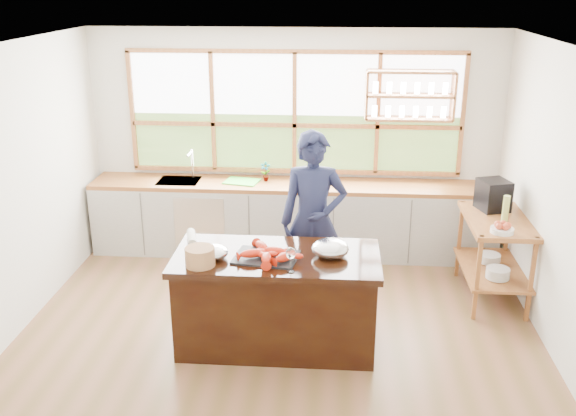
# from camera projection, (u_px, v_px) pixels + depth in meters

# --- Properties ---
(ground_plane) EXTENTS (5.00, 5.00, 0.00)m
(ground_plane) POSITION_uv_depth(u_px,v_px,m) (279.00, 332.00, 6.23)
(ground_plane) COLOR brown
(room_shell) EXTENTS (5.02, 4.52, 2.71)m
(room_shell) POSITION_uv_depth(u_px,v_px,m) (285.00, 143.00, 6.11)
(room_shell) COLOR silver
(room_shell) RESTS_ON ground_plane
(back_counter) EXTENTS (4.90, 0.63, 0.90)m
(back_counter) POSITION_uv_depth(u_px,v_px,m) (291.00, 218.00, 7.89)
(back_counter) COLOR #B7B5AC
(back_counter) RESTS_ON ground_plane
(right_shelf_unit) EXTENTS (0.62, 1.10, 0.90)m
(right_shelf_unit) POSITION_uv_depth(u_px,v_px,m) (495.00, 245.00, 6.70)
(right_shelf_unit) COLOR #9A5F2A
(right_shelf_unit) RESTS_ON ground_plane
(island) EXTENTS (1.85, 0.90, 0.90)m
(island) POSITION_uv_depth(u_px,v_px,m) (277.00, 300.00, 5.88)
(island) COLOR black
(island) RESTS_ON ground_plane
(cook) EXTENTS (0.69, 0.46, 1.84)m
(cook) POSITION_uv_depth(u_px,v_px,m) (313.00, 221.00, 6.48)
(cook) COLOR #171A36
(cook) RESTS_ON ground_plane
(potted_plant) EXTENTS (0.13, 0.09, 0.24)m
(potted_plant) POSITION_uv_depth(u_px,v_px,m) (265.00, 172.00, 7.78)
(potted_plant) COLOR slate
(potted_plant) RESTS_ON back_counter
(cutting_board) EXTENTS (0.45, 0.38, 0.01)m
(cutting_board) POSITION_uv_depth(u_px,v_px,m) (242.00, 181.00, 7.78)
(cutting_board) COLOR #46CF38
(cutting_board) RESTS_ON back_counter
(espresso_machine) EXTENTS (0.36, 0.38, 0.33)m
(espresso_machine) POSITION_uv_depth(u_px,v_px,m) (493.00, 195.00, 6.81)
(espresso_machine) COLOR black
(espresso_machine) RESTS_ON right_shelf_unit
(wine_bottle) EXTENTS (0.09, 0.09, 0.27)m
(wine_bottle) POSITION_uv_depth(u_px,v_px,m) (506.00, 209.00, 6.49)
(wine_bottle) COLOR #A7BA53
(wine_bottle) RESTS_ON right_shelf_unit
(fruit_bowl) EXTENTS (0.22, 0.22, 0.11)m
(fruit_bowl) POSITION_uv_depth(u_px,v_px,m) (502.00, 228.00, 6.22)
(fruit_bowl) COLOR silver
(fruit_bowl) RESTS_ON right_shelf_unit
(slate_board) EXTENTS (0.60, 0.47, 0.02)m
(slate_board) POSITION_uv_depth(u_px,v_px,m) (266.00, 257.00, 5.67)
(slate_board) COLOR black
(slate_board) RESTS_ON island
(lobster_pile) EXTENTS (0.52, 0.48, 0.08)m
(lobster_pile) POSITION_uv_depth(u_px,v_px,m) (268.00, 254.00, 5.62)
(lobster_pile) COLOR red
(lobster_pile) RESTS_ON slate_board
(mixing_bowl_left) EXTENTS (0.27, 0.27, 0.13)m
(mixing_bowl_left) POSITION_uv_depth(u_px,v_px,m) (213.00, 252.00, 5.65)
(mixing_bowl_left) COLOR silver
(mixing_bowl_left) RESTS_ON island
(mixing_bowl_right) EXTENTS (0.33, 0.33, 0.16)m
(mixing_bowl_right) POSITION_uv_depth(u_px,v_px,m) (330.00, 249.00, 5.70)
(mixing_bowl_right) COLOR silver
(mixing_bowl_right) RESTS_ON island
(wine_glass) EXTENTS (0.08, 0.08, 0.22)m
(wine_glass) POSITION_uv_depth(u_px,v_px,m) (291.00, 254.00, 5.36)
(wine_glass) COLOR silver
(wine_glass) RESTS_ON island
(wicker_basket) EXTENTS (0.26, 0.26, 0.17)m
(wicker_basket) POSITION_uv_depth(u_px,v_px,m) (200.00, 257.00, 5.50)
(wicker_basket) COLOR #B37D49
(wicker_basket) RESTS_ON island
(parchment_roll) EXTENTS (0.16, 0.31, 0.08)m
(parchment_roll) POSITION_uv_depth(u_px,v_px,m) (192.00, 238.00, 6.02)
(parchment_roll) COLOR silver
(parchment_roll) RESTS_ON island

